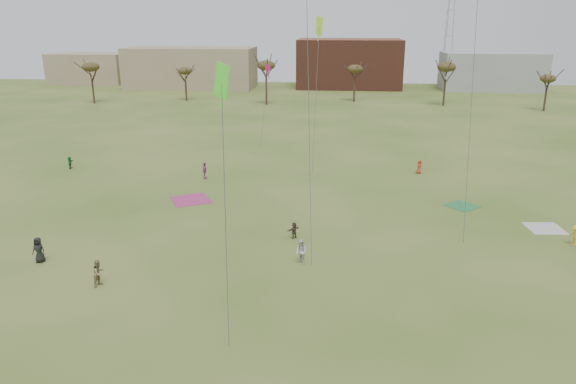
{
  "coord_description": "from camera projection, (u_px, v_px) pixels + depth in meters",
  "views": [
    {
      "loc": [
        3.58,
        -24.03,
        17.01
      ],
      "look_at": [
        0.0,
        12.0,
        5.5
      ],
      "focal_mm": 34.18,
      "sensor_mm": 36.0,
      "label": 1
    }
  ],
  "objects": [
    {
      "name": "ground",
      "position": [
        265.0,
        363.0,
        28.28
      ],
      "size": [
        260.0,
        260.0,
        0.0
      ],
      "primitive_type": "plane",
      "color": "#3B5A1C",
      "rests_on": "ground"
    },
    {
      "name": "spectator_fore_b",
      "position": [
        99.0,
        273.0,
        36.24
      ],
      "size": [
        0.95,
        1.07,
        1.85
      ],
      "primitive_type": "imported",
      "rotation": [
        0.0,
        0.0,
        1.25
      ],
      "color": "#877956",
      "rests_on": "ground"
    },
    {
      "name": "spectator_fore_c",
      "position": [
        294.0,
        230.0,
        44.2
      ],
      "size": [
        1.13,
        1.22,
        1.36
      ],
      "primitive_type": "imported",
      "rotation": [
        0.0,
        0.0,
        4.0
      ],
      "color": "#4C3E36",
      "rests_on": "ground"
    },
    {
      "name": "flyer_mid_a",
      "position": [
        39.0,
        250.0,
        39.75
      ],
      "size": [
        0.96,
        0.64,
        1.92
      ],
      "primitive_type": "imported",
      "rotation": [
        0.0,
        0.0,
        -0.03
      ],
      "color": "black",
      "rests_on": "ground"
    },
    {
      "name": "flyer_mid_b",
      "position": [
        575.0,
        236.0,
        42.74
      ],
      "size": [
        0.86,
        1.18,
        1.64
      ],
      "primitive_type": "imported",
      "rotation": [
        0.0,
        0.0,
        4.97
      ],
      "color": "gold",
      "rests_on": "ground"
    },
    {
      "name": "spectator_mid_d",
      "position": [
        205.0,
        171.0,
        60.54
      ],
      "size": [
        0.72,
        1.17,
        1.86
      ],
      "primitive_type": "imported",
      "rotation": [
        0.0,
        0.0,
        1.83
      ],
      "color": "#A2438A",
      "rests_on": "ground"
    },
    {
      "name": "spectator_mid_e",
      "position": [
        301.0,
        252.0,
        39.49
      ],
      "size": [
        1.13,
        1.12,
        1.84
      ],
      "primitive_type": "imported",
      "rotation": [
        0.0,
        0.0,
        5.52
      ],
      "color": "silver",
      "rests_on": "ground"
    },
    {
      "name": "flyer_far_a",
      "position": [
        70.0,
        162.0,
        64.75
      ],
      "size": [
        0.67,
        1.41,
        1.46
      ],
      "primitive_type": "imported",
      "rotation": [
        0.0,
        0.0,
        1.76
      ],
      "color": "#257035",
      "rests_on": "ground"
    },
    {
      "name": "flyer_far_b",
      "position": [
        419.0,
        167.0,
        62.6
      ],
      "size": [
        0.89,
        0.92,
        1.59
      ],
      "primitive_type": "imported",
      "rotation": [
        0.0,
        0.0,
        0.87
      ],
      "color": "#C83F22",
      "rests_on": "ground"
    },
    {
      "name": "blanket_cream",
      "position": [
        545.0,
        229.0,
        46.39
      ],
      "size": [
        3.12,
        3.12,
        0.03
      ],
      "primitive_type": "cube",
      "rotation": [
        0.0,
        0.0,
        1.66
      ],
      "color": "beige",
      "rests_on": "ground"
    },
    {
      "name": "blanket_plum",
      "position": [
        191.0,
        200.0,
        53.67
      ],
      "size": [
        4.85,
        4.85,
        0.03
      ],
      "primitive_type": "cube",
      "rotation": [
        0.0,
        0.0,
        0.52
      ],
      "color": "#AE356E",
      "rests_on": "ground"
    },
    {
      "name": "blanket_olive",
      "position": [
        462.0,
        206.0,
        51.94
      ],
      "size": [
        3.67,
        3.67,
        0.03
      ],
      "primitive_type": "cube",
      "rotation": [
        0.0,
        0.0,
        0.74
      ],
      "color": "#2D7C42",
      "rests_on": "ground"
    },
    {
      "name": "kites_aloft",
      "position": [
        326.0,
        25.0,
        34.92
      ],
      "size": [
        57.59,
        67.11,
        22.37
      ],
      "color": "#F1A519",
      "rests_on": "ground"
    },
    {
      "name": "tree_line",
      "position": [
        308.0,
        74.0,
        101.43
      ],
      "size": [
        117.44,
        49.32,
        8.91
      ],
      "color": "#3A2B1E",
      "rests_on": "ground"
    },
    {
      "name": "building_tan",
      "position": [
        191.0,
        68.0,
        139.12
      ],
      "size": [
        32.0,
        14.0,
        10.0
      ],
      "primitive_type": "cube",
      "color": "#937F60",
      "rests_on": "ground"
    },
    {
      "name": "building_brick",
      "position": [
        349.0,
        63.0,
        139.79
      ],
      "size": [
        26.0,
        16.0,
        12.0
      ],
      "primitive_type": "cube",
      "color": "brown",
      "rests_on": "ground"
    },
    {
      "name": "building_grey",
      "position": [
        492.0,
        71.0,
        135.05
      ],
      "size": [
        24.0,
        12.0,
        9.0
      ],
      "primitive_type": "cube",
      "color": "gray",
      "rests_on": "ground"
    },
    {
      "name": "building_tan_west",
      "position": [
        90.0,
        68.0,
        148.89
      ],
      "size": [
        20.0,
        12.0,
        8.0
      ],
      "primitive_type": "cube",
      "color": "#937F60",
      "rests_on": "ground"
    },
    {
      "name": "radio_tower",
      "position": [
        450.0,
        9.0,
        138.18
      ],
      "size": [
        1.51,
        1.72,
        41.0
      ],
      "color": "#9EA3A8",
      "rests_on": "ground"
    }
  ]
}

